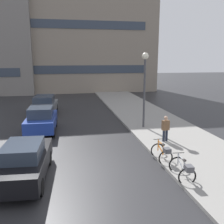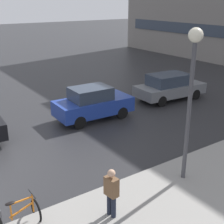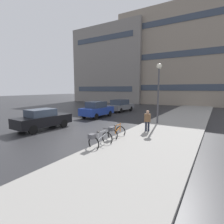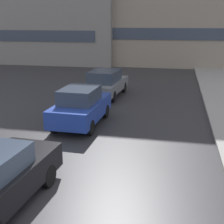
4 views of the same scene
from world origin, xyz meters
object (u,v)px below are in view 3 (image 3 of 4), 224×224
at_px(bicycle_nearest, 99,139).
at_px(pedestrian, 147,120).
at_px(car_black, 43,119).
at_px(car_blue, 97,109).
at_px(car_grey, 120,105).
at_px(streetlamp, 159,82).
at_px(bicycle_second, 116,132).

relative_size(bicycle_nearest, pedestrian, 0.90).
relative_size(car_black, pedestrian, 2.69).
xyz_separation_m(car_black, car_blue, (0.12, 6.79, 0.07)).
distance_m(car_black, car_grey, 12.46).
bearing_deg(bicycle_nearest, car_blue, 127.00).
bearing_deg(bicycle_nearest, car_black, 168.41).
bearing_deg(bicycle_nearest, streetlamp, 84.05).
relative_size(bicycle_nearest, car_grey, 0.33).
xyz_separation_m(bicycle_nearest, bicycle_second, (-0.10, 1.89, -0.01)).
height_order(car_blue, pedestrian, car_blue).
bearing_deg(pedestrian, car_grey, 127.87).
height_order(bicycle_nearest, streetlamp, streetlamp).
height_order(bicycle_second, pedestrian, pedestrian).
xyz_separation_m(bicycle_nearest, pedestrian, (1.04, 4.33, 0.43)).
height_order(bicycle_second, car_black, car_black).
distance_m(car_blue, car_grey, 5.68).
xyz_separation_m(car_blue, car_grey, (-0.19, 5.67, -0.03)).
height_order(car_black, car_blue, car_blue).
bearing_deg(streetlamp, car_grey, 138.63).
height_order(car_grey, streetlamp, streetlamp).
bearing_deg(pedestrian, bicycle_nearest, -103.53).
bearing_deg(car_grey, pedestrian, -52.13).
bearing_deg(car_grey, bicycle_nearest, -65.48).
distance_m(bicycle_nearest, car_grey, 15.09).
distance_m(bicycle_second, pedestrian, 2.73).
bearing_deg(bicycle_second, car_blue, 134.11).
bearing_deg(car_blue, streetlamp, -4.44).
bearing_deg(pedestrian, streetlamp, 94.64).
distance_m(bicycle_second, car_grey, 13.35).
bearing_deg(car_grey, bicycle_second, -62.48).
xyz_separation_m(bicycle_second, pedestrian, (1.14, 2.44, 0.43)).
bearing_deg(streetlamp, bicycle_second, -98.91).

